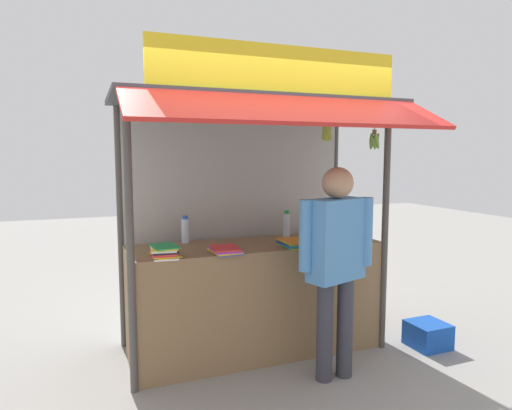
# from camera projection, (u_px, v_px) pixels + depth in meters

# --- Properties ---
(ground_plane) EXTENTS (20.00, 20.00, 0.00)m
(ground_plane) POSITION_uv_depth(u_px,v_px,m) (256.00, 350.00, 4.12)
(ground_plane) COLOR gray
(stall_counter) EXTENTS (2.24, 0.71, 0.99)m
(stall_counter) POSITION_uv_depth(u_px,v_px,m) (256.00, 298.00, 4.06)
(stall_counter) COLOR olive
(stall_counter) RESTS_ON ground
(stall_structure) EXTENTS (2.44, 1.62, 2.60)m
(stall_structure) POSITION_uv_depth(u_px,v_px,m) (250.00, 176.00, 4.08)
(stall_structure) COLOR #4C4742
(stall_structure) RESTS_ON ground
(water_bottle_mid_left) EXTENTS (0.07, 0.07, 0.25)m
(water_bottle_mid_left) POSITION_uv_depth(u_px,v_px,m) (185.00, 230.00, 4.04)
(water_bottle_mid_left) COLOR silver
(water_bottle_mid_left) RESTS_ON stall_counter
(water_bottle_back_right) EXTENTS (0.07, 0.07, 0.25)m
(water_bottle_back_right) POSITION_uv_depth(u_px,v_px,m) (287.00, 224.00, 4.39)
(water_bottle_back_right) COLOR silver
(water_bottle_back_right) RESTS_ON stall_counter
(water_bottle_right) EXTENTS (0.08, 0.08, 0.28)m
(water_bottle_right) POSITION_uv_depth(u_px,v_px,m) (306.00, 223.00, 4.38)
(water_bottle_right) COLOR silver
(water_bottle_right) RESTS_ON stall_counter
(magazine_stack_rear_center) EXTENTS (0.25, 0.31, 0.05)m
(magazine_stack_rear_center) POSITION_uv_depth(u_px,v_px,m) (225.00, 250.00, 3.64)
(magazine_stack_rear_center) COLOR blue
(magazine_stack_rear_center) RESTS_ON stall_counter
(magazine_stack_far_left) EXTENTS (0.25, 0.33, 0.05)m
(magazine_stack_far_left) POSITION_uv_depth(u_px,v_px,m) (295.00, 243.00, 3.91)
(magazine_stack_far_left) COLOR yellow
(magazine_stack_far_left) RESTS_ON stall_counter
(magazine_stack_front_right) EXTENTS (0.23, 0.30, 0.09)m
(magazine_stack_front_right) POSITION_uv_depth(u_px,v_px,m) (164.00, 251.00, 3.47)
(magazine_stack_front_right) COLOR white
(magazine_stack_front_right) RESTS_ON stall_counter
(magazine_stack_mid_right) EXTENTS (0.24, 0.24, 0.03)m
(magazine_stack_mid_right) POSITION_uv_depth(u_px,v_px,m) (348.00, 236.00, 4.29)
(magazine_stack_mid_right) COLOR red
(magazine_stack_mid_right) RESTS_ON stall_counter
(banana_bunch_inner_left) EXTENTS (0.10, 0.10, 0.30)m
(banana_bunch_inner_left) POSITION_uv_depth(u_px,v_px,m) (374.00, 141.00, 3.81)
(banana_bunch_inner_left) COLOR #332D23
(banana_bunch_rightmost) EXTENTS (0.10, 0.10, 0.23)m
(banana_bunch_rightmost) POSITION_uv_depth(u_px,v_px,m) (327.00, 133.00, 3.64)
(banana_bunch_rightmost) COLOR #332D23
(vendor_person) EXTENTS (0.64, 0.34, 1.69)m
(vendor_person) POSITION_uv_depth(u_px,v_px,m) (336.00, 253.00, 3.49)
(vendor_person) COLOR #383842
(vendor_person) RESTS_ON ground
(plastic_crate) EXTENTS (0.34, 0.34, 0.23)m
(plastic_crate) POSITION_uv_depth(u_px,v_px,m) (428.00, 335.00, 4.18)
(plastic_crate) COLOR #194CB2
(plastic_crate) RESTS_ON ground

